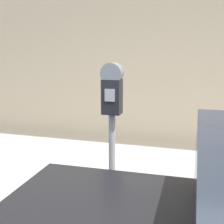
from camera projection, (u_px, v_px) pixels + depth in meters
name	position (u px, v px, depth m)	size (l,w,h in m)	color
sidewalk	(156.00, 186.00, 4.02)	(24.00, 2.80, 0.11)	#9E9B96
parking_meter	(112.00, 111.00, 2.88)	(0.19, 0.14, 1.56)	gray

